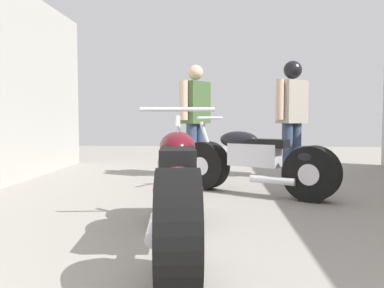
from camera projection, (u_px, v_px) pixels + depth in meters
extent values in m
plane|color=gray|center=(237.00, 215.00, 3.64)|extent=(17.44, 17.44, 0.00)
cylinder|color=black|center=(178.00, 184.00, 3.41)|extent=(0.28, 0.64, 0.62)
cylinder|color=silver|center=(178.00, 184.00, 3.41)|extent=(0.25, 0.26, 0.24)
cylinder|color=black|center=(178.00, 231.00, 2.01)|extent=(0.28, 0.64, 0.62)
cylinder|color=silver|center=(178.00, 231.00, 2.01)|extent=(0.25, 0.26, 0.24)
cube|color=silver|center=(178.00, 175.00, 2.70)|extent=(0.29, 0.64, 0.27)
ellipsoid|color=#5B0F19|center=(178.00, 147.00, 2.90)|extent=(0.30, 0.53, 0.21)
cube|color=black|center=(178.00, 156.00, 2.51)|extent=(0.26, 0.49, 0.10)
ellipsoid|color=#5B0F19|center=(178.00, 190.00, 2.04)|extent=(0.29, 0.45, 0.23)
cylinder|color=silver|center=(177.00, 150.00, 3.36)|extent=(0.07, 0.25, 0.57)
cylinder|color=silver|center=(177.00, 109.00, 3.30)|extent=(0.60, 0.09, 0.04)
cylinder|color=silver|center=(155.00, 227.00, 2.42)|extent=(0.14, 0.54, 0.09)
cylinder|color=black|center=(205.00, 165.00, 4.95)|extent=(0.61, 0.48, 0.58)
cylinder|color=silver|center=(205.00, 165.00, 4.95)|extent=(0.30, 0.31, 0.22)
cylinder|color=black|center=(312.00, 174.00, 4.23)|extent=(0.61, 0.48, 0.58)
cylinder|color=silver|center=(312.00, 174.00, 4.23)|extent=(0.30, 0.31, 0.22)
cube|color=silver|center=(254.00, 155.00, 4.58)|extent=(0.61, 0.48, 0.25)
ellipsoid|color=black|center=(239.00, 140.00, 4.68)|extent=(0.52, 0.44, 0.20)
cube|color=black|center=(268.00, 143.00, 4.48)|extent=(0.47, 0.39, 0.09)
ellipsoid|color=black|center=(308.00, 156.00, 4.24)|extent=(0.46, 0.40, 0.22)
cylinder|color=silver|center=(208.00, 143.00, 4.92)|extent=(0.22, 0.15, 0.52)
cylinder|color=silver|center=(210.00, 118.00, 4.88)|extent=(0.31, 0.50, 0.03)
cylinder|color=silver|center=(272.00, 180.00, 4.34)|extent=(0.47, 0.32, 0.08)
cylinder|color=#384766|center=(191.00, 151.00, 5.84)|extent=(0.21, 0.21, 0.78)
cylinder|color=#384766|center=(199.00, 150.00, 5.99)|extent=(0.21, 0.21, 0.78)
cube|color=#476638|center=(196.00, 103.00, 5.87)|extent=(0.43, 0.49, 0.60)
cylinder|color=beige|center=(184.00, 100.00, 5.65)|extent=(0.15, 0.15, 0.55)
cylinder|color=beige|center=(206.00, 101.00, 6.08)|extent=(0.15, 0.15, 0.55)
sphere|color=beige|center=(196.00, 73.00, 5.84)|extent=(0.22, 0.22, 0.22)
cylinder|color=#384766|center=(296.00, 150.00, 5.89)|extent=(0.21, 0.21, 0.79)
cylinder|color=#384766|center=(287.00, 151.00, 5.77)|extent=(0.21, 0.21, 0.79)
cube|color=#B2A899|center=(292.00, 102.00, 5.78)|extent=(0.48, 0.47, 0.60)
cylinder|color=beige|center=(304.00, 101.00, 5.95)|extent=(0.15, 0.15, 0.55)
cylinder|color=beige|center=(280.00, 100.00, 5.61)|extent=(0.15, 0.15, 0.55)
sphere|color=black|center=(293.00, 71.00, 5.76)|extent=(0.22, 0.22, 0.22)
sphere|color=black|center=(293.00, 70.00, 5.75)|extent=(0.26, 0.26, 0.26)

